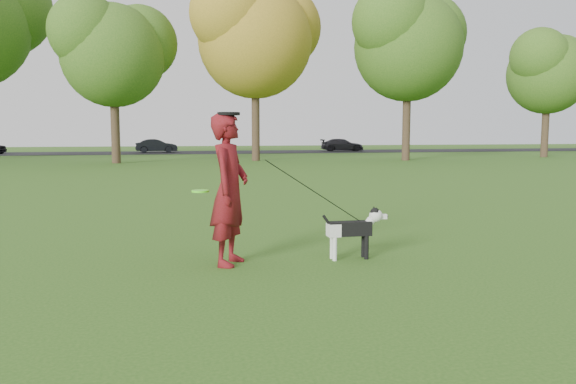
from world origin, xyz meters
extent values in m
plane|color=#285116|center=(0.00, 0.00, 0.00)|extent=(120.00, 120.00, 0.00)
cube|color=black|center=(0.00, 40.00, 0.01)|extent=(120.00, 7.00, 0.02)
imported|color=#5F100D|center=(-0.28, 0.47, 1.02)|extent=(0.75, 0.88, 2.05)
cube|color=black|center=(1.41, 0.44, 0.44)|extent=(0.61, 0.19, 0.20)
cube|color=silver|center=(1.18, 0.44, 0.42)|extent=(0.17, 0.19, 0.18)
cylinder|color=silver|center=(1.18, 0.37, 0.17)|extent=(0.06, 0.06, 0.33)
cylinder|color=silver|center=(1.18, 0.50, 0.17)|extent=(0.06, 0.06, 0.33)
cylinder|color=black|center=(1.64, 0.37, 0.17)|extent=(0.06, 0.06, 0.33)
cylinder|color=black|center=(1.64, 0.50, 0.17)|extent=(0.06, 0.06, 0.33)
cylinder|color=silver|center=(1.68, 0.44, 0.49)|extent=(0.20, 0.12, 0.22)
sphere|color=silver|center=(1.80, 0.44, 0.61)|extent=(0.19, 0.19, 0.19)
sphere|color=black|center=(1.78, 0.44, 0.65)|extent=(0.15, 0.15, 0.15)
cube|color=silver|center=(1.90, 0.44, 0.59)|extent=(0.12, 0.07, 0.07)
sphere|color=black|center=(1.96, 0.44, 0.59)|extent=(0.04, 0.04, 0.04)
cone|color=black|center=(1.78, 0.39, 0.70)|extent=(0.07, 0.07, 0.08)
cone|color=black|center=(1.78, 0.49, 0.70)|extent=(0.07, 0.07, 0.08)
cylinder|color=black|center=(1.11, 0.44, 0.51)|extent=(0.21, 0.04, 0.28)
cylinder|color=black|center=(1.62, 0.44, 0.50)|extent=(0.13, 0.13, 0.02)
imported|color=black|center=(-2.16, 40.00, 0.57)|extent=(3.41, 1.43, 1.09)
imported|color=black|center=(13.63, 40.00, 0.56)|extent=(3.88, 1.98, 1.08)
cylinder|color=#58FF20|center=(-0.67, 0.41, 1.02)|extent=(0.23, 0.23, 0.02)
cylinder|color=black|center=(-0.28, 0.47, 2.03)|extent=(0.30, 0.30, 0.04)
cylinder|color=#38281C|center=(-4.00, 25.50, 2.10)|extent=(0.48, 0.48, 4.20)
sphere|color=#426B1E|center=(-4.00, 25.50, 6.44)|extent=(5.60, 5.60, 5.60)
cylinder|color=#38281C|center=(4.00, 26.50, 2.52)|extent=(0.48, 0.48, 5.04)
sphere|color=#A58426|center=(4.00, 26.50, 7.73)|extent=(6.72, 6.72, 6.72)
cylinder|color=#38281C|center=(13.00, 25.00, 2.42)|extent=(0.48, 0.48, 4.83)
sphere|color=#426B1E|center=(13.00, 25.00, 7.41)|extent=(6.44, 6.44, 6.44)
cylinder|color=#38281C|center=(24.00, 27.00, 1.99)|extent=(0.48, 0.48, 3.99)
sphere|color=#426B1E|center=(24.00, 27.00, 6.12)|extent=(5.32, 5.32, 5.32)
camera|label=1|loc=(-1.04, -7.02, 1.81)|focal=35.00mm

